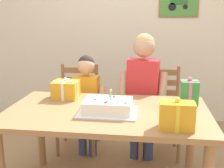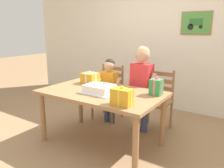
{
  "view_description": "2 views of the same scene",
  "coord_description": "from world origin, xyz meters",
  "px_view_note": "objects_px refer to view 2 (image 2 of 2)",
  "views": [
    {
      "loc": [
        0.32,
        -2.12,
        1.45
      ],
      "look_at": [
        0.02,
        0.12,
        0.91
      ],
      "focal_mm": 46.25,
      "sensor_mm": 36.0,
      "label": 1
    },
    {
      "loc": [
        1.66,
        -2.27,
        1.52
      ],
      "look_at": [
        0.07,
        0.15,
        0.81
      ],
      "focal_mm": 36.13,
      "sensor_mm": 36.0,
      "label": 2
    }
  ],
  "objects_px": {
    "chair_right": "(157,100)",
    "birthday_cake": "(99,89)",
    "gift_box_beside_cake": "(122,97)",
    "gift_box_red_large": "(156,87)",
    "child_older": "(142,81)",
    "chair_left": "(109,92)",
    "dining_table": "(101,98)",
    "gift_box_corner_small": "(90,78)",
    "child_younger": "(109,85)"
  },
  "relations": [
    {
      "from": "gift_box_beside_cake",
      "to": "child_older",
      "type": "height_order",
      "value": "child_older"
    },
    {
      "from": "gift_box_beside_cake",
      "to": "dining_table",
      "type": "bearing_deg",
      "value": 147.42
    },
    {
      "from": "gift_box_red_large",
      "to": "gift_box_corner_small",
      "type": "relative_size",
      "value": 1.04
    },
    {
      "from": "chair_left",
      "to": "child_younger",
      "type": "distance_m",
      "value": 0.29
    },
    {
      "from": "gift_box_beside_cake",
      "to": "chair_left",
      "type": "relative_size",
      "value": 0.25
    },
    {
      "from": "child_older",
      "to": "child_younger",
      "type": "relative_size",
      "value": 1.2
    },
    {
      "from": "gift_box_corner_small",
      "to": "birthday_cake",
      "type": "bearing_deg",
      "value": -39.12
    },
    {
      "from": "chair_right",
      "to": "dining_table",
      "type": "bearing_deg",
      "value": -118.21
    },
    {
      "from": "chair_left",
      "to": "gift_box_beside_cake",
      "type": "bearing_deg",
      "value": -50.29
    },
    {
      "from": "chair_left",
      "to": "dining_table",
      "type": "bearing_deg",
      "value": -61.58
    },
    {
      "from": "gift_box_beside_cake",
      "to": "child_younger",
      "type": "height_order",
      "value": "child_younger"
    },
    {
      "from": "gift_box_beside_cake",
      "to": "child_older",
      "type": "bearing_deg",
      "value": 104.11
    },
    {
      "from": "dining_table",
      "to": "child_younger",
      "type": "relative_size",
      "value": 1.48
    },
    {
      "from": "gift_box_beside_cake",
      "to": "chair_right",
      "type": "distance_m",
      "value": 1.19
    },
    {
      "from": "birthday_cake",
      "to": "child_younger",
      "type": "height_order",
      "value": "child_younger"
    },
    {
      "from": "dining_table",
      "to": "chair_left",
      "type": "height_order",
      "value": "chair_left"
    },
    {
      "from": "gift_box_red_large",
      "to": "chair_left",
      "type": "height_order",
      "value": "gift_box_red_large"
    },
    {
      "from": "child_older",
      "to": "gift_box_red_large",
      "type": "bearing_deg",
      "value": -45.12
    },
    {
      "from": "gift_box_corner_small",
      "to": "chair_right",
      "type": "distance_m",
      "value": 1.06
    },
    {
      "from": "birthday_cake",
      "to": "child_older",
      "type": "relative_size",
      "value": 0.34
    },
    {
      "from": "dining_table",
      "to": "gift_box_red_large",
      "type": "relative_size",
      "value": 6.82
    },
    {
      "from": "chair_left",
      "to": "chair_right",
      "type": "xyz_separation_m",
      "value": [
        0.88,
        0.0,
        0.0
      ]
    },
    {
      "from": "gift_box_beside_cake",
      "to": "chair_left",
      "type": "bearing_deg",
      "value": 129.71
    },
    {
      "from": "chair_right",
      "to": "birthday_cake",
      "type": "bearing_deg",
      "value": -115.56
    },
    {
      "from": "birthday_cake",
      "to": "gift_box_beside_cake",
      "type": "bearing_deg",
      "value": -27.75
    },
    {
      "from": "birthday_cake",
      "to": "chair_right",
      "type": "relative_size",
      "value": 0.48
    },
    {
      "from": "dining_table",
      "to": "gift_box_corner_small",
      "type": "relative_size",
      "value": 7.11
    },
    {
      "from": "gift_box_corner_small",
      "to": "child_older",
      "type": "distance_m",
      "value": 0.76
    },
    {
      "from": "gift_box_beside_cake",
      "to": "chair_left",
      "type": "xyz_separation_m",
      "value": [
        -0.95,
        1.14,
        -0.35
      ]
    },
    {
      "from": "gift_box_red_large",
      "to": "gift_box_beside_cake",
      "type": "distance_m",
      "value": 0.59
    },
    {
      "from": "dining_table",
      "to": "child_younger",
      "type": "xyz_separation_m",
      "value": [
        -0.31,
        0.64,
        0.01
      ]
    },
    {
      "from": "gift_box_red_large",
      "to": "gift_box_beside_cake",
      "type": "xyz_separation_m",
      "value": [
        -0.15,
        -0.57,
        -0.01
      ]
    },
    {
      "from": "birthday_cake",
      "to": "chair_right",
      "type": "height_order",
      "value": "same"
    },
    {
      "from": "chair_left",
      "to": "gift_box_red_large",
      "type": "bearing_deg",
      "value": -27.53
    },
    {
      "from": "chair_right",
      "to": "child_younger",
      "type": "bearing_deg",
      "value": -166.45
    },
    {
      "from": "child_older",
      "to": "dining_table",
      "type": "bearing_deg",
      "value": -112.36
    },
    {
      "from": "gift_box_beside_cake",
      "to": "chair_right",
      "type": "bearing_deg",
      "value": 93.26
    },
    {
      "from": "gift_box_red_large",
      "to": "chair_right",
      "type": "relative_size",
      "value": 0.25
    },
    {
      "from": "gift_box_corner_small",
      "to": "child_older",
      "type": "xyz_separation_m",
      "value": [
        0.67,
        0.35,
        -0.03
      ]
    },
    {
      "from": "gift_box_corner_small",
      "to": "child_younger",
      "type": "bearing_deg",
      "value": 73.19
    },
    {
      "from": "chair_right",
      "to": "child_older",
      "type": "relative_size",
      "value": 0.72
    },
    {
      "from": "chair_left",
      "to": "gift_box_corner_small",
      "type": "bearing_deg",
      "value": -86.81
    },
    {
      "from": "child_younger",
      "to": "chair_left",
      "type": "bearing_deg",
      "value": 127.38
    },
    {
      "from": "birthday_cake",
      "to": "chair_left",
      "type": "xyz_separation_m",
      "value": [
        -0.46,
        0.88,
        -0.31
      ]
    },
    {
      "from": "gift_box_corner_small",
      "to": "chair_right",
      "type": "height_order",
      "value": "chair_right"
    },
    {
      "from": "gift_box_corner_small",
      "to": "chair_left",
      "type": "relative_size",
      "value": 0.24
    },
    {
      "from": "birthday_cake",
      "to": "child_older",
      "type": "height_order",
      "value": "child_older"
    },
    {
      "from": "gift_box_beside_cake",
      "to": "gift_box_red_large",
      "type": "bearing_deg",
      "value": 75.47
    },
    {
      "from": "gift_box_red_large",
      "to": "child_older",
      "type": "height_order",
      "value": "child_older"
    },
    {
      "from": "gift_box_red_large",
      "to": "gift_box_corner_small",
      "type": "distance_m",
      "value": 1.06
    }
  ]
}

